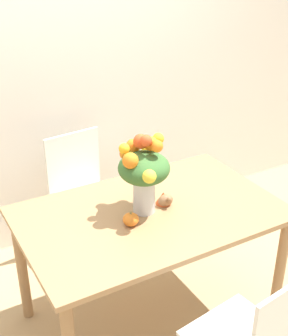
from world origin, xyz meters
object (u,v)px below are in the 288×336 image
(turkey_figurine, at_px, (164,199))
(pumpkin, at_px, (131,219))
(flower_vase, at_px, (143,171))
(dining_chair_near_window, at_px, (84,197))

(turkey_figurine, bearing_deg, pumpkin, -161.15)
(flower_vase, xyz_separation_m, dining_chair_near_window, (-0.04, 0.75, -0.53))
(flower_vase, relative_size, turkey_figurine, 3.88)
(flower_vase, height_order, turkey_figurine, flower_vase)
(flower_vase, relative_size, pumpkin, 5.39)
(pumpkin, xyz_separation_m, turkey_figurine, (0.25, 0.09, 0.00))
(pumpkin, bearing_deg, turkey_figurine, 18.85)
(flower_vase, xyz_separation_m, turkey_figurine, (0.13, -0.00, -0.21))
(turkey_figurine, xyz_separation_m, dining_chair_near_window, (-0.17, 0.76, -0.33))
(dining_chair_near_window, bearing_deg, pumpkin, -101.59)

